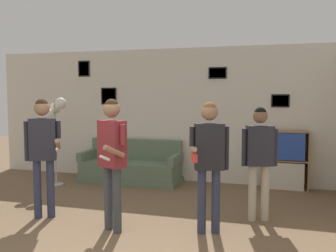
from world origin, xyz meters
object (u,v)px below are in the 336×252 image
Objects in this scene: person_player_foreground_left at (43,145)px; person_spectator_near_bookshelf at (260,152)px; person_player_foreground_center at (112,150)px; floor_lamp at (55,115)px; person_watcher_holding_cup at (209,153)px; couch at (131,168)px; bookshelf at (285,160)px.

person_spectator_near_bookshelf is at bearing 14.16° from person_player_foreground_left.
person_player_foreground_center is at bearing -9.86° from person_player_foreground_left.
floor_lamp reaches higher than person_spectator_near_bookshelf.
person_player_foreground_left is 1.00× the size of person_player_foreground_center.
floor_lamp reaches higher than person_watcher_holding_cup.
couch is 3.18m from person_spectator_near_bookshelf.
person_watcher_holding_cup is 1.05× the size of person_spectator_near_bookshelf.
person_player_foreground_left reaches higher than person_spectator_near_bookshelf.
bookshelf is (2.98, 0.20, 0.27)m from couch.
couch is 3.21m from person_watcher_holding_cup.
person_spectator_near_bookshelf is at bearing -14.15° from floor_lamp.
floor_lamp is 1.02× the size of person_watcher_holding_cup.
person_player_foreground_center is 1.02× the size of person_watcher_holding_cup.
floor_lamp is 1.00× the size of person_player_foreground_center.
person_player_foreground_left reaches higher than person_watcher_holding_cup.
bookshelf is at bearing 69.53° from person_watcher_holding_cup.
person_player_foreground_left is 1.02× the size of person_watcher_holding_cup.
bookshelf reaches higher than couch.
person_player_foreground_center reaches higher than person_player_foreground_left.
person_player_foreground_left is 2.37m from person_watcher_holding_cup.
person_player_foreground_left reaches higher than bookshelf.
couch is 2.58m from person_player_foreground_left.
person_player_foreground_center is (0.81, -2.64, 0.78)m from couch.
person_watcher_holding_cup is (-0.96, -2.58, 0.48)m from bookshelf.
person_player_foreground_center is (-2.17, -2.84, 0.51)m from bookshelf.
person_watcher_holding_cup is at bearing 1.54° from person_player_foreground_left.
bookshelf is 1.98m from person_spectator_near_bookshelf.
bookshelf is 3.61m from person_player_foreground_center.
person_watcher_holding_cup is at bearing 12.39° from person_player_foreground_center.
person_player_foreground_center is at bearing -42.68° from floor_lamp.
couch is 3.00m from bookshelf.
bookshelf is 0.66× the size of person_watcher_holding_cup.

